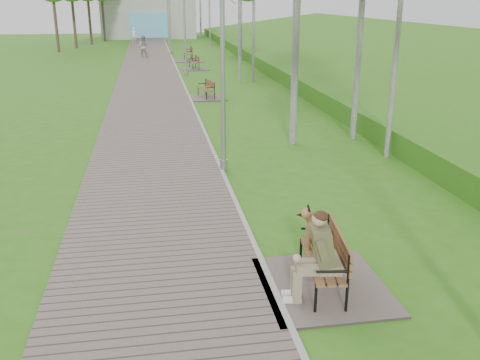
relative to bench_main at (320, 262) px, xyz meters
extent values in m
plane|color=#336E15|center=(-0.70, 3.93, -0.47)|extent=(120.00, 120.00, 0.00)
cube|color=#6D5E58|center=(-2.45, 25.43, -0.45)|extent=(3.50, 67.00, 0.04)
cube|color=#999993|center=(-0.70, 25.43, -0.44)|extent=(0.10, 67.00, 0.05)
cube|color=#447F23|center=(11.30, 23.93, -0.47)|extent=(14.00, 70.00, 1.60)
cube|color=#9E9E99|center=(-2.20, 54.93, 1.53)|extent=(10.00, 5.00, 4.00)
cube|color=#5DACD0|center=(-2.20, 52.33, 1.03)|extent=(4.00, 0.20, 2.60)
cube|color=#6D5E58|center=(0.10, 0.05, -0.45)|extent=(1.91, 2.12, 0.04)
cube|color=brown|center=(0.05, 0.05, 0.01)|extent=(0.68, 1.64, 0.04)
cube|color=brown|center=(0.30, 0.02, 0.29)|extent=(0.25, 1.58, 0.35)
cube|color=#6D5E58|center=(0.08, 16.83, -0.45)|extent=(1.60, 1.77, 0.04)
cube|color=brown|center=(0.03, 16.83, -0.07)|extent=(0.67, 1.38, 0.04)
cube|color=brown|center=(0.24, 16.87, 0.17)|extent=(0.31, 1.31, 0.29)
cube|color=#6D5E58|center=(0.42, 27.08, -0.45)|extent=(1.66, 1.85, 0.04)
cube|color=brown|center=(0.37, 27.08, -0.05)|extent=(0.53, 1.42, 0.04)
cube|color=brown|center=(0.59, 27.10, 0.20)|extent=(0.15, 1.38, 0.31)
cube|color=#6D5E58|center=(0.40, 31.79, -0.45)|extent=(2.06, 2.29, 0.04)
cube|color=brown|center=(0.35, 31.79, 0.05)|extent=(0.56, 1.73, 0.05)
cube|color=brown|center=(0.62, 31.78, 0.35)|extent=(0.09, 1.72, 0.38)
cylinder|color=gray|center=(-0.63, 6.22, -0.32)|extent=(0.20, 0.20, 0.30)
cylinder|color=gray|center=(-0.63, 6.22, 2.02)|extent=(0.12, 0.12, 4.97)
cylinder|color=gray|center=(-0.33, 24.21, -0.32)|extent=(0.20, 0.20, 0.30)
cylinder|color=gray|center=(-0.33, 24.21, 2.06)|extent=(0.12, 0.12, 5.07)
cylinder|color=gray|center=(-0.64, 36.26, -0.30)|extent=(0.23, 0.23, 0.34)
cylinder|color=gray|center=(-0.64, 36.26, 2.35)|extent=(0.14, 0.14, 5.65)
cylinder|color=gray|center=(-0.42, 45.93, -0.34)|extent=(0.17, 0.17, 0.26)
cylinder|color=gray|center=(-0.42, 45.93, 1.67)|extent=(0.10, 0.10, 4.27)
imported|color=silver|center=(-3.75, 48.90, 0.26)|extent=(0.59, 0.44, 1.47)
imported|color=gray|center=(-2.79, 34.63, 0.33)|extent=(0.90, 0.78, 1.60)
cylinder|color=silver|center=(1.84, 8.53, 3.78)|extent=(0.20, 0.20, 8.49)
cylinder|color=silver|center=(2.24, 20.96, 3.03)|extent=(0.17, 0.17, 7.01)
cylinder|color=silver|center=(3.03, 21.20, 2.81)|extent=(0.15, 0.15, 6.55)
cylinder|color=silver|center=(3.82, 29.78, 3.36)|extent=(0.15, 0.15, 7.66)
camera|label=1|loc=(-2.42, -7.03, 3.86)|focal=40.00mm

